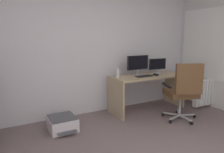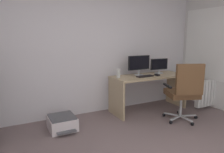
{
  "view_description": "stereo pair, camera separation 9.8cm",
  "coord_description": "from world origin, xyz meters",
  "px_view_note": "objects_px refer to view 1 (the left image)",
  "views": [
    {
      "loc": [
        -1.43,
        -1.36,
        1.47
      ],
      "look_at": [
        0.24,
        1.63,
        0.83
      ],
      "focal_mm": 33.85,
      "sensor_mm": 36.0,
      "label": 1
    },
    {
      "loc": [
        -1.35,
        -1.41,
        1.47
      ],
      "look_at": [
        0.24,
        1.63,
        0.83
      ],
      "focal_mm": 33.85,
      "sensor_mm": 36.0,
      "label": 2
    }
  ],
  "objects_px": {
    "monitor_main": "(138,64)",
    "keyboard": "(144,76)",
    "computer_mouse": "(156,75)",
    "radiator": "(208,92)",
    "printer": "(62,123)",
    "desk": "(148,84)",
    "office_chair": "(183,89)",
    "monitor_secondary": "(158,65)",
    "desktop_speaker": "(118,73)"
  },
  "relations": [
    {
      "from": "monitor_main",
      "to": "radiator",
      "type": "xyz_separation_m",
      "value": [
        1.41,
        -0.59,
        -0.63
      ]
    },
    {
      "from": "computer_mouse",
      "to": "keyboard",
      "type": "bearing_deg",
      "value": 169.42
    },
    {
      "from": "computer_mouse",
      "to": "printer",
      "type": "height_order",
      "value": "computer_mouse"
    },
    {
      "from": "desk",
      "to": "desktop_speaker",
      "type": "xyz_separation_m",
      "value": [
        -0.68,
        0.05,
        0.27
      ]
    },
    {
      "from": "desk",
      "to": "monitor_main",
      "type": "bearing_deg",
      "value": 152.61
    },
    {
      "from": "monitor_secondary",
      "to": "printer",
      "type": "bearing_deg",
      "value": -174.34
    },
    {
      "from": "printer",
      "to": "radiator",
      "type": "relative_size",
      "value": 0.67
    },
    {
      "from": "monitor_secondary",
      "to": "computer_mouse",
      "type": "distance_m",
      "value": 0.34
    },
    {
      "from": "office_chair",
      "to": "monitor_secondary",
      "type": "bearing_deg",
      "value": 79.27
    },
    {
      "from": "desk",
      "to": "printer",
      "type": "xyz_separation_m",
      "value": [
        -1.81,
        -0.12,
        -0.43
      ]
    },
    {
      "from": "printer",
      "to": "desktop_speaker",
      "type": "bearing_deg",
      "value": 8.26
    },
    {
      "from": "monitor_secondary",
      "to": "radiator",
      "type": "bearing_deg",
      "value": -33.23
    },
    {
      "from": "desk",
      "to": "office_chair",
      "type": "distance_m",
      "value": 0.8
    },
    {
      "from": "keyboard",
      "to": "desktop_speaker",
      "type": "xyz_separation_m",
      "value": [
        -0.51,
        0.14,
        0.07
      ]
    },
    {
      "from": "radiator",
      "to": "keyboard",
      "type": "bearing_deg",
      "value": 163.79
    },
    {
      "from": "desktop_speaker",
      "to": "radiator",
      "type": "relative_size",
      "value": 0.22
    },
    {
      "from": "desktop_speaker",
      "to": "printer",
      "type": "relative_size",
      "value": 0.32
    },
    {
      "from": "desk",
      "to": "monitor_main",
      "type": "height_order",
      "value": "monitor_main"
    },
    {
      "from": "desktop_speaker",
      "to": "keyboard",
      "type": "bearing_deg",
      "value": -14.97
    },
    {
      "from": "office_chair",
      "to": "printer",
      "type": "height_order",
      "value": "office_chair"
    },
    {
      "from": "computer_mouse",
      "to": "office_chair",
      "type": "distance_m",
      "value": 0.69
    },
    {
      "from": "desk",
      "to": "desktop_speaker",
      "type": "bearing_deg",
      "value": 175.97
    },
    {
      "from": "desk",
      "to": "computer_mouse",
      "type": "distance_m",
      "value": 0.26
    },
    {
      "from": "desktop_speaker",
      "to": "computer_mouse",
      "type": "bearing_deg",
      "value": -11.61
    },
    {
      "from": "keyboard",
      "to": "printer",
      "type": "relative_size",
      "value": 0.64
    },
    {
      "from": "desk",
      "to": "radiator",
      "type": "bearing_deg",
      "value": -21.94
    },
    {
      "from": "monitor_secondary",
      "to": "desktop_speaker",
      "type": "distance_m",
      "value": 1.01
    },
    {
      "from": "monitor_main",
      "to": "monitor_secondary",
      "type": "height_order",
      "value": "monitor_main"
    },
    {
      "from": "desktop_speaker",
      "to": "monitor_main",
      "type": "bearing_deg",
      "value": 5.5
    },
    {
      "from": "monitor_main",
      "to": "keyboard",
      "type": "relative_size",
      "value": 1.45
    },
    {
      "from": "monitor_main",
      "to": "computer_mouse",
      "type": "height_order",
      "value": "monitor_main"
    },
    {
      "from": "keyboard",
      "to": "computer_mouse",
      "type": "bearing_deg",
      "value": -7.59
    },
    {
      "from": "computer_mouse",
      "to": "radiator",
      "type": "bearing_deg",
      "value": -24.22
    },
    {
      "from": "keyboard",
      "to": "printer",
      "type": "distance_m",
      "value": 1.76
    },
    {
      "from": "office_chair",
      "to": "printer",
      "type": "relative_size",
      "value": 1.99
    },
    {
      "from": "office_chair",
      "to": "printer",
      "type": "xyz_separation_m",
      "value": [
        -1.97,
        0.67,
        -0.47
      ]
    },
    {
      "from": "desk",
      "to": "printer",
      "type": "bearing_deg",
      "value": -176.32
    },
    {
      "from": "keyboard",
      "to": "radiator",
      "type": "distance_m",
      "value": 1.51
    },
    {
      "from": "desk",
      "to": "office_chair",
      "type": "bearing_deg",
      "value": -78.52
    },
    {
      "from": "desk",
      "to": "computer_mouse",
      "type": "xyz_separation_m",
      "value": [
        0.11,
        -0.11,
        0.2
      ]
    },
    {
      "from": "office_chair",
      "to": "radiator",
      "type": "xyz_separation_m",
      "value": [
        1.07,
        0.29,
        -0.25
      ]
    },
    {
      "from": "monitor_main",
      "to": "keyboard",
      "type": "distance_m",
      "value": 0.29
    },
    {
      "from": "desk",
      "to": "radiator",
      "type": "height_order",
      "value": "desk"
    },
    {
      "from": "monitor_secondary",
      "to": "radiator",
      "type": "xyz_separation_m",
      "value": [
        0.9,
        -0.59,
        -0.57
      ]
    },
    {
      "from": "printer",
      "to": "desk",
      "type": "bearing_deg",
      "value": 3.68
    },
    {
      "from": "desk",
      "to": "monitor_secondary",
      "type": "xyz_separation_m",
      "value": [
        0.33,
        0.1,
        0.36
      ]
    },
    {
      "from": "monitor_secondary",
      "to": "keyboard",
      "type": "height_order",
      "value": "monitor_secondary"
    },
    {
      "from": "desk",
      "to": "monitor_secondary",
      "type": "bearing_deg",
      "value": 16.28
    },
    {
      "from": "printer",
      "to": "radiator",
      "type": "height_order",
      "value": "radiator"
    },
    {
      "from": "keyboard",
      "to": "computer_mouse",
      "type": "relative_size",
      "value": 3.4
    }
  ]
}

